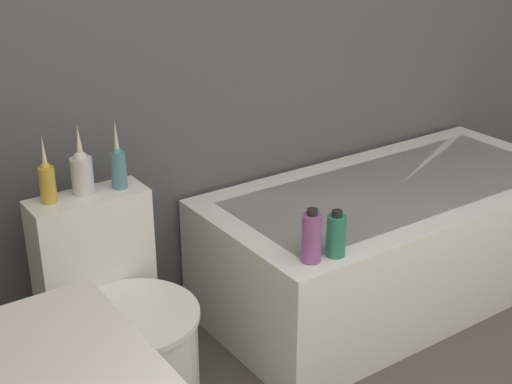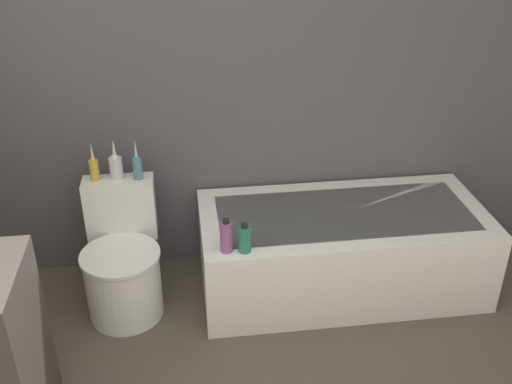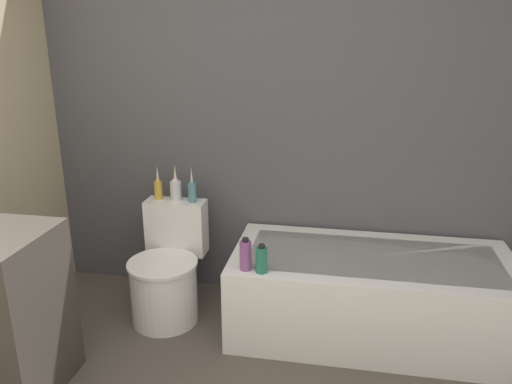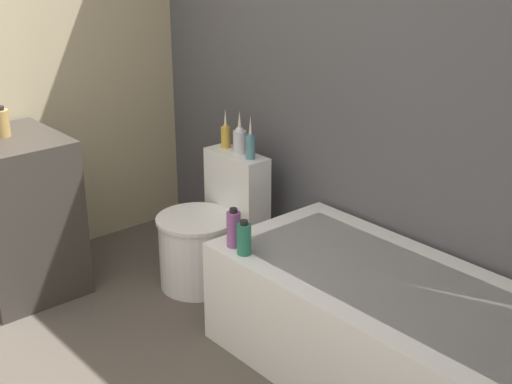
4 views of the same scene
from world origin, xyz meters
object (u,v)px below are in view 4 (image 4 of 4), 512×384
Objects in this scene: vase_gold at (226,135)px; vase_silver at (240,138)px; vase_bronze at (250,144)px; shampoo_bottle_tall at (234,229)px; toilet at (207,234)px; soap_bottle_glass at (1,123)px; bathtub at (390,333)px; shampoo_bottle_short at (244,239)px.

vase_silver reaches higher than vase_gold.
vase_bronze is 1.26× the size of shampoo_bottle_tall.
toilet is 1.22m from soap_bottle_glass.
soap_bottle_glass is (-1.89, -0.84, 0.68)m from bathtub.
toilet is 0.69m from shampoo_bottle_tall.
toilet is 4.44× the size of soap_bottle_glass.
vase_silver is (0.63, 1.05, -0.15)m from soap_bottle_glass.
vase_bronze is at bearing -11.21° from vase_silver.
soap_bottle_glass is at bearing -155.31° from shampoo_bottle_tall.
vase_silver is 1.25× the size of shampoo_bottle_tall.
vase_bronze reaches higher than toilet.
vase_gold is at bearing 63.81° from soap_bottle_glass.
bathtub is 1.49m from vase_gold.
shampoo_bottle_short is at bearing 22.55° from soap_bottle_glass.
bathtub is at bearing 1.39° from toilet.
shampoo_bottle_tall is (1.19, 0.55, -0.34)m from soap_bottle_glass.
soap_bottle_glass is 1.28m from vase_bronze.
shampoo_bottle_short is (1.29, 0.53, -0.35)m from soap_bottle_glass.
vase_silver is at bearing 2.05° from vase_gold.
bathtub is 1.26m from toilet.
vase_silver is (0.12, 0.00, 0.00)m from vase_gold.
bathtub is 2.18m from soap_bottle_glass.
shampoo_bottle_tall is at bearing -24.96° from toilet.
vase_gold is at bearing 171.59° from bathtub.
vase_gold is 0.96× the size of vase_silver.
vase_silver is 0.86m from shampoo_bottle_short.
vase_silver is at bearing 58.95° from soap_bottle_glass.
vase_gold is at bearing -177.95° from vase_silver.
vase_gold is 0.95× the size of vase_bronze.
vase_gold is 0.24m from vase_bronze.
soap_bottle_glass reaches higher than vase_bronze.
vase_bronze reaches higher than vase_gold.
toilet is 0.56m from vase_silver.
vase_bronze is at bearing 53.86° from soap_bottle_glass.
shampoo_bottle_short is (0.65, -0.52, -0.21)m from vase_silver.
vase_gold is at bearing 175.36° from vase_bronze.
toilet reaches higher than shampoo_bottle_short.
vase_gold reaches higher than shampoo_bottle_tall.
soap_bottle_glass is at bearing -121.05° from vase_silver.
soap_bottle_glass is at bearing -126.14° from vase_bronze.
toilet is 3.14× the size of vase_gold.
bathtub is at bearing 23.98° from soap_bottle_glass.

